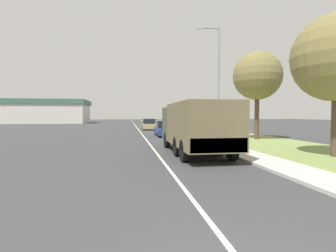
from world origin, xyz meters
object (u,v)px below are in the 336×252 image
object	(u,v)px
military_truck	(195,125)
car_nearest_ahead	(165,129)
car_second_ahead	(149,125)
lamp_post	(216,75)

from	to	relation	value
military_truck	car_nearest_ahead	distance (m)	12.16
car_second_ahead	car_nearest_ahead	bearing A→B (deg)	-86.88
military_truck	car_second_ahead	xyz separation A→B (m)	(-0.53, 23.98, -0.86)
military_truck	lamp_post	xyz separation A→B (m)	(2.51, 3.82, 3.33)
car_nearest_ahead	lamp_post	size ratio (longest dim) A/B	0.54
car_second_ahead	lamp_post	size ratio (longest dim) A/B	0.55
car_nearest_ahead	lamp_post	distance (m)	9.61
car_nearest_ahead	car_second_ahead	world-z (taller)	car_second_ahead
car_nearest_ahead	car_second_ahead	distance (m)	11.87
military_truck	lamp_post	distance (m)	5.66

